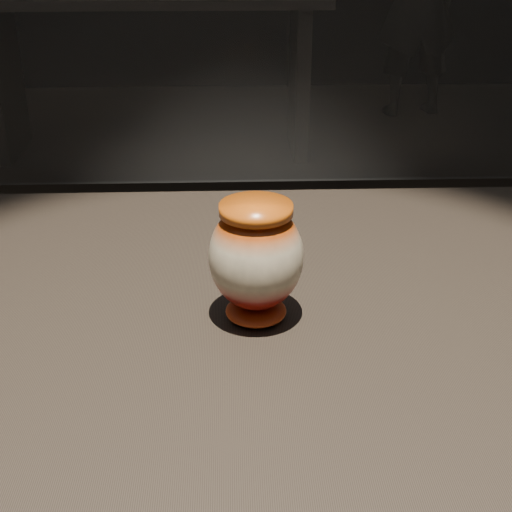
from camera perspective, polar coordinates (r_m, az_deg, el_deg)
The scene contains 3 objects.
display_plinth at distance 1.10m, azimuth -8.25°, elevation -16.09°, with size 2.00×0.80×0.90m.
main_vase at distance 0.86m, azimuth 0.00°, elevation -0.17°, with size 0.13×0.13×0.15m.
back_shelf at distance 4.24m, azimuth -8.45°, elevation 16.48°, with size 2.00×0.60×0.90m.
Camera 1 is at (0.12, -0.80, 1.37)m, focal length 50.00 mm.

